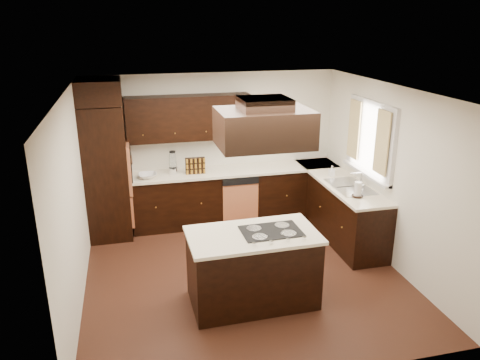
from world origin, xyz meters
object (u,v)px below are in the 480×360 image
(range_hood, at_px, (264,128))
(island, at_px, (253,269))
(oven_column, at_px, (107,172))
(spice_rack, at_px, (195,166))

(range_hood, bearing_deg, island, -140.39)
(oven_column, distance_m, spice_rack, 1.40)
(island, height_order, spice_rack, spice_rack)
(oven_column, distance_m, range_hood, 3.13)
(oven_column, bearing_deg, range_hood, -50.26)
(oven_column, xyz_separation_m, island, (1.72, -2.38, -0.62))
(island, bearing_deg, oven_column, 124.80)
(range_hood, bearing_deg, spice_rack, 101.74)
(oven_column, height_order, spice_rack, oven_column)
(oven_column, height_order, island, oven_column)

